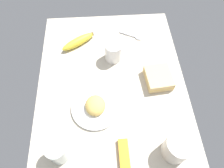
# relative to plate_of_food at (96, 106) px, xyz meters

# --- Properties ---
(tabletop) EXTENTS (0.90, 0.64, 0.02)m
(tabletop) POSITION_rel_plate_of_food_xyz_m (0.09, -0.07, -0.02)
(tabletop) COLOR #BCB29E
(tabletop) RESTS_ON ground
(plate_of_food) EXTENTS (0.20, 0.20, 0.05)m
(plate_of_food) POSITION_rel_plate_of_food_xyz_m (0.00, 0.00, 0.00)
(plate_of_food) COLOR white
(plate_of_food) RESTS_ON tabletop
(coffee_mug_black) EXTENTS (0.10, 0.08, 0.09)m
(coffee_mug_black) POSITION_rel_plate_of_food_xyz_m (0.25, -0.09, 0.03)
(coffee_mug_black) COLOR white
(coffee_mug_black) RESTS_ON tabletop
(coffee_mug_milky) EXTENTS (0.09, 0.12, 0.10)m
(coffee_mug_milky) POSITION_rel_plate_of_food_xyz_m (-0.19, -0.28, 0.04)
(coffee_mug_milky) COLOR silver
(coffee_mug_milky) RESTS_ON tabletop
(sandwich_main) EXTENTS (0.13, 0.12, 0.04)m
(sandwich_main) POSITION_rel_plate_of_food_xyz_m (0.11, -0.27, 0.01)
(sandwich_main) COLOR #DBB77A
(sandwich_main) RESTS_ON tabletop
(glass_of_milk) EXTENTS (0.07, 0.07, 0.10)m
(glass_of_milk) POSITION_rel_plate_of_food_xyz_m (-0.18, 0.13, 0.03)
(glass_of_milk) COLOR silver
(glass_of_milk) RESTS_ON tabletop
(banana) EXTENTS (0.13, 0.17, 0.04)m
(banana) POSITION_rel_plate_of_food_xyz_m (0.35, 0.08, 0.01)
(banana) COLOR yellow
(banana) RESTS_ON tabletop
(spoon) EXTENTS (0.07, 0.11, 0.01)m
(spoon) POSITION_rel_plate_of_food_xyz_m (0.38, -0.20, -0.01)
(spoon) COLOR silver
(spoon) RESTS_ON tabletop
(snack_bar) EXTENTS (0.13, 0.04, 0.02)m
(snack_bar) POSITION_rel_plate_of_food_xyz_m (-0.20, -0.10, -0.00)
(snack_bar) COLOR orange
(snack_bar) RESTS_ON tabletop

